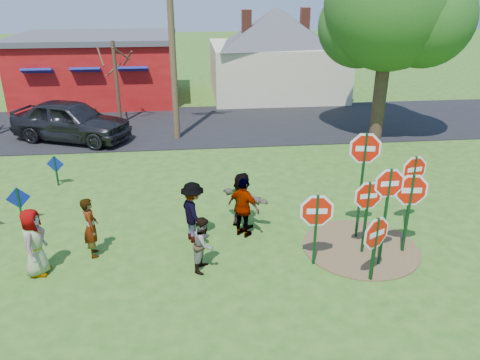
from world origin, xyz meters
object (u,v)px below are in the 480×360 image
object	(u,v)px
suv	(71,120)
utility_pole	(172,31)
stop_sign_b	(364,159)
stop_sign_c	(388,195)
stop_sign_a	(317,216)
leafy_tree	(393,12)
person_b	(91,227)
person_a	(34,242)
stop_sign_d	(413,175)

from	to	relation	value
suv	utility_pole	xyz separation A→B (m)	(4.78, -0.22, 3.85)
stop_sign_b	stop_sign_c	bearing A→B (deg)	-76.49
stop_sign_a	suv	bearing A→B (deg)	131.76
leafy_tree	stop_sign_b	bearing A→B (deg)	-115.07
stop_sign_b	person_b	size ratio (longest dim) A/B	1.96
person_a	stop_sign_c	bearing A→B (deg)	-90.41
person_a	person_b	xyz separation A→B (m)	(1.22, 0.73, -0.05)
utility_pole	leafy_tree	xyz separation A→B (m)	(9.42, -0.88, 0.79)
person_b	utility_pole	world-z (taller)	utility_pole
person_b	leafy_tree	xyz separation A→B (m)	(11.52, 9.07, 4.78)
utility_pole	leafy_tree	size ratio (longest dim) A/B	1.05
suv	person_b	bearing A→B (deg)	-142.77
person_a	suv	size ratio (longest dim) A/B	0.33
suv	person_a	bearing A→B (deg)	-149.93
stop_sign_b	person_b	xyz separation A→B (m)	(-7.34, -0.15, -1.56)
leafy_tree	person_a	bearing A→B (deg)	-142.42
stop_sign_b	leafy_tree	distance (m)	10.37
stop_sign_b	stop_sign_d	bearing A→B (deg)	21.82
stop_sign_a	stop_sign_b	world-z (taller)	stop_sign_b
stop_sign_b	leafy_tree	xyz separation A→B (m)	(4.17, 8.92, 3.22)
stop_sign_d	leafy_tree	bearing A→B (deg)	63.49
stop_sign_c	leafy_tree	bearing A→B (deg)	66.83
person_b	person_a	bearing A→B (deg)	105.29
stop_sign_a	stop_sign_d	world-z (taller)	stop_sign_d
suv	leafy_tree	distance (m)	14.99
person_a	utility_pole	bearing A→B (deg)	-13.84
person_b	suv	distance (m)	10.52
stop_sign_b	person_a	world-z (taller)	stop_sign_b
suv	stop_sign_d	bearing A→B (deg)	-107.06
stop_sign_a	leafy_tree	distance (m)	12.39
stop_sign_d	utility_pole	distance (m)	12.11
stop_sign_c	leafy_tree	size ratio (longest dim) A/B	0.32
stop_sign_d	person_b	world-z (taller)	stop_sign_d
suv	leafy_tree	bearing A→B (deg)	-71.99
stop_sign_a	stop_sign_d	size ratio (longest dim) A/B	0.88
person_a	person_b	bearing A→B (deg)	-55.75
stop_sign_a	person_b	bearing A→B (deg)	174.29
stop_sign_b	stop_sign_c	xyz separation A→B (m)	(0.11, -1.46, -0.40)
suv	leafy_tree	size ratio (longest dim) A/B	0.63
stop_sign_c	person_b	bearing A→B (deg)	168.22
stop_sign_b	person_a	distance (m)	8.75
stop_sign_a	leafy_tree	size ratio (longest dim) A/B	0.24
suv	stop_sign_c	bearing A→B (deg)	-116.11
suv	stop_sign_b	bearing A→B (deg)	-112.55
stop_sign_c	utility_pole	xyz separation A→B (m)	(-5.36, 11.27, 2.83)
person_b	suv	bearing A→B (deg)	-0.76
stop_sign_a	suv	distance (m)	14.08
stop_sign_b	suv	xyz separation A→B (m)	(-10.03, 10.03, -1.43)
stop_sign_d	suv	xyz separation A→B (m)	(-11.70, 9.65, -0.74)
stop_sign_b	utility_pole	size ratio (longest dim) A/B	0.36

